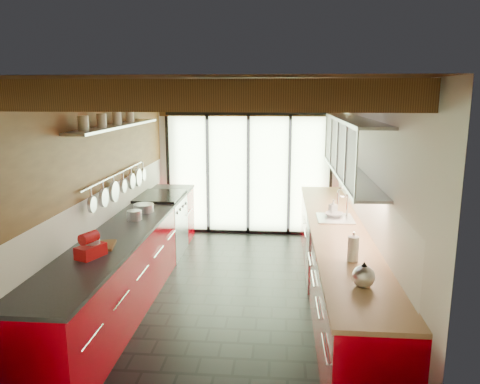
% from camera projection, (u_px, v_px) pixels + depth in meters
% --- Properties ---
extents(ground, '(5.50, 5.50, 0.00)m').
position_uv_depth(ground, '(233.00, 296.00, 5.88)').
color(ground, black).
rests_on(ground, ground).
extents(room_shell, '(5.50, 5.50, 5.50)m').
position_uv_depth(room_shell, '(233.00, 166.00, 5.54)').
color(room_shell, silver).
rests_on(room_shell, ground).
extents(ceiling_beams, '(3.14, 5.06, 4.90)m').
position_uv_depth(ceiling_beams, '(235.00, 96.00, 5.74)').
color(ceiling_beams, '#593316').
rests_on(ceiling_beams, ground).
extents(glass_door, '(2.95, 0.10, 2.90)m').
position_uv_depth(glass_door, '(248.00, 142.00, 8.16)').
color(glass_door, '#C6EAAD').
rests_on(glass_door, ground).
extents(left_counter, '(0.68, 5.00, 0.92)m').
position_uv_depth(left_counter, '(132.00, 258.00, 5.89)').
color(left_counter, '#B0000C').
rests_on(left_counter, ground).
extents(range_stove, '(0.66, 0.90, 0.97)m').
position_uv_depth(range_stove, '(161.00, 225.00, 7.31)').
color(range_stove, silver).
rests_on(range_stove, ground).
extents(right_counter, '(0.68, 5.00, 0.92)m').
position_uv_depth(right_counter, '(337.00, 264.00, 5.68)').
color(right_counter, '#B0000C').
rests_on(right_counter, ground).
extents(sink_assembly, '(0.45, 0.52, 0.43)m').
position_uv_depth(sink_assembly, '(336.00, 216.00, 5.96)').
color(sink_assembly, silver).
rests_on(sink_assembly, right_counter).
extents(upper_cabinets_right, '(0.34, 3.00, 3.00)m').
position_uv_depth(upper_cabinets_right, '(352.00, 147.00, 5.67)').
color(upper_cabinets_right, silver).
rests_on(upper_cabinets_right, ground).
extents(left_wall_fixtures, '(0.28, 2.60, 0.96)m').
position_uv_depth(left_wall_fixtures, '(120.00, 150.00, 5.92)').
color(left_wall_fixtures, silver).
rests_on(left_wall_fixtures, ground).
extents(stand_mixer, '(0.26, 0.33, 0.26)m').
position_uv_depth(stand_mixer, '(91.00, 247.00, 4.57)').
color(stand_mixer, red).
rests_on(stand_mixer, left_counter).
extents(pot_large, '(0.19, 0.19, 0.12)m').
position_uv_depth(pot_large, '(134.00, 215.00, 5.93)').
color(pot_large, silver).
rests_on(pot_large, left_counter).
extents(pot_small, '(0.32, 0.32, 0.11)m').
position_uv_depth(pot_small, '(144.00, 208.00, 6.33)').
color(pot_small, silver).
rests_on(pot_small, left_counter).
extents(cutting_board, '(0.29, 0.36, 0.03)m').
position_uv_depth(cutting_board, '(103.00, 246.00, 4.89)').
color(cutting_board, brown).
rests_on(cutting_board, left_counter).
extents(kettle, '(0.23, 0.26, 0.22)m').
position_uv_depth(kettle, '(364.00, 275.00, 3.87)').
color(kettle, silver).
rests_on(kettle, right_counter).
extents(paper_towel, '(0.13, 0.13, 0.29)m').
position_uv_depth(paper_towel, '(353.00, 249.00, 4.45)').
color(paper_towel, white).
rests_on(paper_towel, right_counter).
extents(soap_bottle, '(0.12, 0.12, 0.20)m').
position_uv_depth(soap_bottle, '(333.00, 207.00, 6.18)').
color(soap_bottle, silver).
rests_on(soap_bottle, right_counter).
extents(bowl, '(0.29, 0.29, 0.06)m').
position_uv_depth(bowl, '(334.00, 215.00, 6.06)').
color(bowl, silver).
rests_on(bowl, right_counter).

